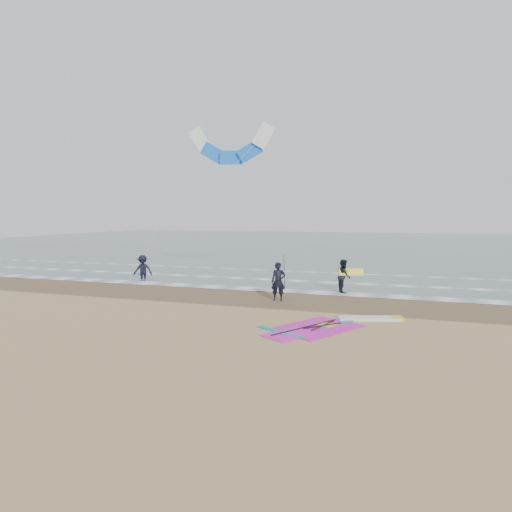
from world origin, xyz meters
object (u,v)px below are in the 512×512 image
(windsurf_rig, at_px, (332,325))
(person_standing, at_px, (278,282))
(person_walking, at_px, (344,276))
(surf_kite, at_px, (231,148))
(person_wading, at_px, (143,265))

(windsurf_rig, bearing_deg, person_standing, 128.10)
(person_walking, distance_m, surf_kite, 11.73)
(person_wading, distance_m, surf_kite, 9.52)
(person_standing, bearing_deg, person_wading, 145.90)
(windsurf_rig, distance_m, surf_kite, 16.62)
(person_wading, relative_size, surf_kite, 0.22)
(person_walking, relative_size, surf_kite, 0.21)
(person_standing, bearing_deg, surf_kite, 114.33)
(windsurf_rig, bearing_deg, person_wading, 148.16)
(person_walking, xyz_separation_m, person_wading, (-12.90, 0.89, 0.06))
(windsurf_rig, relative_size, person_wading, 2.73)
(person_walking, distance_m, person_wading, 12.93)
(person_walking, relative_size, person_wading, 0.94)
(person_wading, height_order, surf_kite, surf_kite)
(person_standing, relative_size, surf_kite, 0.22)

